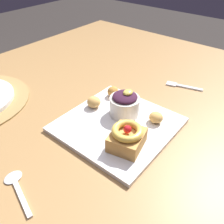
% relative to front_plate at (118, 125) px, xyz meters
% --- Properties ---
extents(ground_plane, '(8.00, 8.00, 0.00)m').
position_rel_front_plate_xyz_m(ground_plane, '(0.05, 0.19, -0.74)').
color(ground_plane, '#2D2826').
extents(dining_table, '(1.37, 1.05, 0.73)m').
position_rel_front_plate_xyz_m(dining_table, '(0.05, 0.19, -0.09)').
color(dining_table, olive).
rests_on(dining_table, ground_plane).
extents(front_plate, '(0.29, 0.29, 0.01)m').
position_rel_front_plate_xyz_m(front_plate, '(0.00, 0.00, 0.00)').
color(front_plate, white).
rests_on(front_plate, dining_table).
extents(cake_slice, '(0.10, 0.09, 0.06)m').
position_rel_front_plate_xyz_m(cake_slice, '(-0.06, -0.07, 0.03)').
color(cake_slice, '#C68E47').
rests_on(cake_slice, front_plate).
extents(berry_ramekin, '(0.09, 0.09, 0.08)m').
position_rel_front_plate_xyz_m(berry_ramekin, '(0.05, 0.01, 0.04)').
color(berry_ramekin, silver).
rests_on(berry_ramekin, front_plate).
extents(fritter_front, '(0.04, 0.04, 0.03)m').
position_rel_front_plate_xyz_m(fritter_front, '(0.07, -0.08, 0.02)').
color(fritter_front, tan).
rests_on(fritter_front, front_plate).
extents(fritter_middle, '(0.04, 0.03, 0.03)m').
position_rel_front_plate_xyz_m(fritter_middle, '(0.10, 0.10, 0.02)').
color(fritter_middle, '#BC7F38').
rests_on(fritter_middle, front_plate).
extents(fritter_back, '(0.04, 0.04, 0.03)m').
position_rel_front_plate_xyz_m(fritter_back, '(0.02, 0.10, 0.02)').
color(fritter_back, tan).
rests_on(fritter_back, front_plate).
extents(fork, '(0.05, 0.13, 0.00)m').
position_rel_front_plate_xyz_m(fork, '(0.31, -0.04, -0.00)').
color(fork, silver).
rests_on(fork, dining_table).
extents(spoon, '(0.06, 0.12, 0.00)m').
position_rel_front_plate_xyz_m(spoon, '(-0.29, 0.04, -0.00)').
color(spoon, silver).
rests_on(spoon, dining_table).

